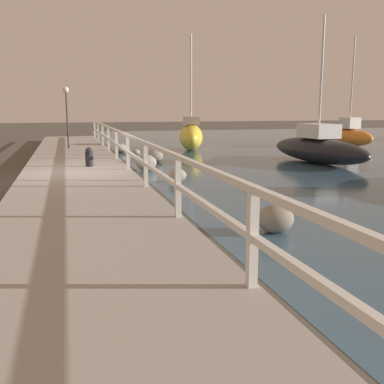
{
  "coord_description": "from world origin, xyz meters",
  "views": [
    {
      "loc": [
        -0.28,
        -13.88,
        2.16
      ],
      "look_at": [
        2.51,
        -3.88,
        0.23
      ],
      "focal_mm": 42.0,
      "sensor_mm": 36.0,
      "label": 1
    }
  ],
  "objects_px": {
    "dock_lamp": "(66,102)",
    "sailboat_yellow": "(191,136)",
    "mooring_bollard": "(89,157)",
    "sailboat_orange": "(349,135)",
    "sailboat_black": "(318,148)"
  },
  "relations": [
    {
      "from": "dock_lamp",
      "to": "sailboat_yellow",
      "type": "distance_m",
      "value": 6.56
    },
    {
      "from": "mooring_bollard",
      "to": "dock_lamp",
      "type": "distance_m",
      "value": 7.36
    },
    {
      "from": "dock_lamp",
      "to": "sailboat_orange",
      "type": "relative_size",
      "value": 0.46
    },
    {
      "from": "mooring_bollard",
      "to": "dock_lamp",
      "type": "bearing_deg",
      "value": 94.85
    },
    {
      "from": "sailboat_yellow",
      "to": "sailboat_black",
      "type": "bearing_deg",
      "value": -49.38
    },
    {
      "from": "sailboat_yellow",
      "to": "sailboat_black",
      "type": "relative_size",
      "value": 1.0
    },
    {
      "from": "sailboat_orange",
      "to": "sailboat_black",
      "type": "relative_size",
      "value": 1.05
    },
    {
      "from": "mooring_bollard",
      "to": "sailboat_orange",
      "type": "xyz_separation_m",
      "value": [
        15.23,
        7.96,
        0.01
      ]
    },
    {
      "from": "dock_lamp",
      "to": "sailboat_black",
      "type": "relative_size",
      "value": 0.48
    },
    {
      "from": "mooring_bollard",
      "to": "sailboat_yellow",
      "type": "relative_size",
      "value": 0.11
    },
    {
      "from": "sailboat_black",
      "to": "sailboat_orange",
      "type": "bearing_deg",
      "value": 43.15
    },
    {
      "from": "dock_lamp",
      "to": "sailboat_black",
      "type": "xyz_separation_m",
      "value": [
        9.67,
        -5.97,
        -1.88
      ]
    },
    {
      "from": "sailboat_orange",
      "to": "sailboat_black",
      "type": "xyz_separation_m",
      "value": [
        -6.16,
        -6.83,
        -0.04
      ]
    },
    {
      "from": "sailboat_orange",
      "to": "dock_lamp",
      "type": "bearing_deg",
      "value": 175.14
    },
    {
      "from": "dock_lamp",
      "to": "sailboat_yellow",
      "type": "height_order",
      "value": "sailboat_yellow"
    }
  ]
}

